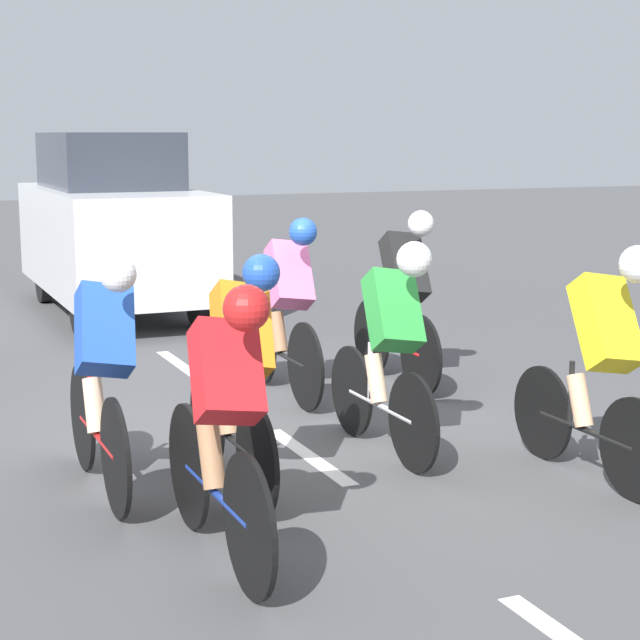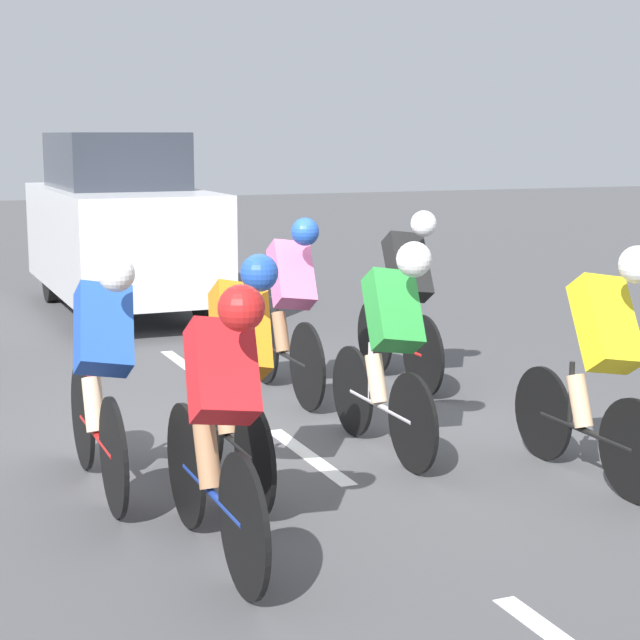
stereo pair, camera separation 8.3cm
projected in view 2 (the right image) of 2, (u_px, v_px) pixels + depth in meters
The scene contains 11 objects.
ground_plane at pixel (277, 433), 7.97m from camera, with size 60.00×60.00×0.00m, color #4C4C4F.
lane_stripe_mid at pixel (308, 455), 7.40m from camera, with size 0.12×1.40×0.01m, color white.
lane_stripe_far at pixel (185, 365), 10.31m from camera, with size 0.12×1.40×0.01m, color white.
cyclist_green at pixel (391, 341), 7.28m from camera, with size 0.40×1.63×1.51m.
cyclist_black at pixel (405, 294), 9.32m from camera, with size 0.39×1.65×1.56m.
cyclist_yellow at pixel (602, 356), 6.70m from camera, with size 0.40×1.60×1.54m.
cyclist_orange at pixel (237, 367), 6.50m from camera, with size 0.42×1.64×1.51m.
cyclist_red at pixel (220, 417), 5.42m from camera, with size 0.39×1.73×1.49m.
cyclist_pink at pixel (290, 304), 8.90m from camera, with size 0.38×1.76×1.54m.
cyclist_blue at pixel (102, 371), 6.50m from camera, with size 0.41×1.69×1.51m.
support_car at pixel (119, 224), 13.15m from camera, with size 1.70×4.06×2.22m.
Camera 2 is at (2.66, 7.24, 2.20)m, focal length 60.00 mm.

